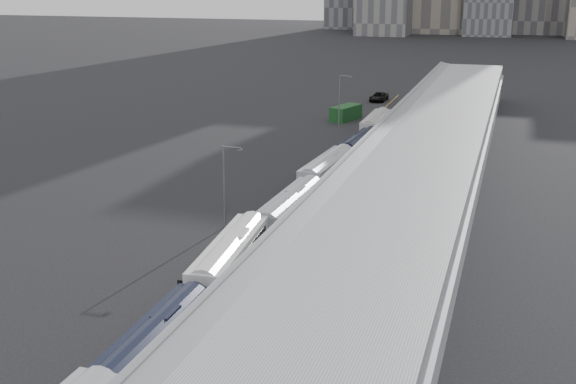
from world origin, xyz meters
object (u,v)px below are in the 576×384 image
at_px(street_lamp_far, 340,98).
at_px(bus_6, 376,128).
at_px(bus_1, 156,351).
at_px(bus_3, 291,215).
at_px(bus_5, 360,149).
at_px(shipping_container, 346,113).
at_px(street_lamp_near, 226,180).
at_px(bus_4, 327,175).
at_px(suv, 379,97).
at_px(bus_2, 231,266).

bearing_deg(street_lamp_far, bus_6, -37.94).
relative_size(bus_1, bus_3, 0.90).
relative_size(bus_5, street_lamp_far, 1.41).
distance_m(bus_3, shipping_container, 58.12).
bearing_deg(street_lamp_far, street_lamp_near, -88.90).
bearing_deg(street_lamp_far, bus_5, -69.16).
bearing_deg(shipping_container, bus_4, -62.76).
relative_size(bus_6, street_lamp_far, 1.46).
height_order(bus_6, street_lamp_near, street_lamp_near).
distance_m(bus_5, bus_6, 14.46).
height_order(bus_5, suv, bus_5).
distance_m(bus_1, suv, 106.54).
relative_size(bus_3, suv, 2.21).
relative_size(bus_1, shipping_container, 1.82).
bearing_deg(street_lamp_near, suv, 90.04).
distance_m(bus_1, bus_5, 57.68).
distance_m(bus_5, street_lamp_near, 31.84).
height_order(bus_2, street_lamp_near, street_lamp_near).
height_order(bus_3, shipping_container, bus_3).
bearing_deg(bus_6, bus_5, -87.76).
height_order(bus_5, shipping_container, bus_5).
xyz_separation_m(bus_1, suv, (-6.34, 106.35, -0.65)).
bearing_deg(bus_6, street_lamp_far, 141.73).
height_order(bus_1, bus_4, bus_4).
height_order(bus_3, street_lamp_near, street_lamp_near).
bearing_deg(bus_6, bus_1, -90.03).
relative_size(street_lamp_near, shipping_container, 1.21).
bearing_deg(street_lamp_near, bus_5, 78.03).
bearing_deg(street_lamp_near, bus_6, 82.57).
bearing_deg(suv, bus_4, -81.39).
xyz_separation_m(bus_3, street_lamp_far, (-7.37, 50.26, 3.33)).
relative_size(bus_5, shipping_container, 1.79).
height_order(shipping_container, suv, shipping_container).
relative_size(bus_3, bus_4, 1.01).
xyz_separation_m(bus_6, shipping_container, (-7.64, 12.67, -0.31)).
relative_size(bus_1, street_lamp_far, 1.42).
bearing_deg(street_lamp_near, street_lamp_far, 91.10).
relative_size(bus_5, street_lamp_near, 1.48).
xyz_separation_m(shipping_container, suv, (1.66, 21.56, -0.39)).
height_order(bus_6, street_lamp_far, street_lamp_far).
bearing_deg(bus_4, bus_2, -86.91).
xyz_separation_m(bus_1, bus_4, (-0.33, 42.83, 0.14)).
bearing_deg(bus_4, bus_3, -84.72).
bearing_deg(bus_1, bus_5, 88.58).
relative_size(bus_3, shipping_container, 2.01).
relative_size(street_lamp_far, shipping_container, 1.27).
relative_size(street_lamp_near, suv, 1.33).
distance_m(bus_1, street_lamp_far, 77.92).
distance_m(bus_2, street_lamp_far, 64.23).
distance_m(street_lamp_near, shipping_container, 58.23).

